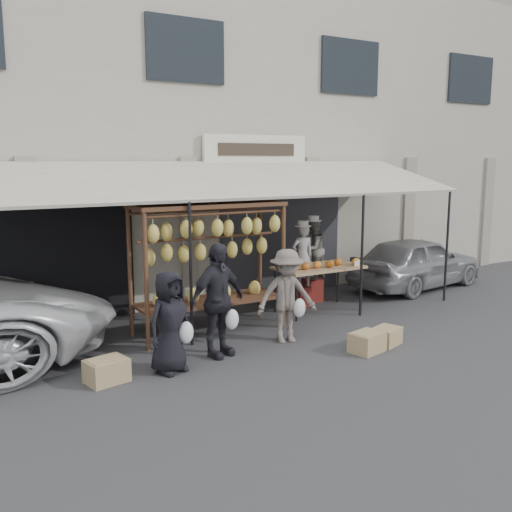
{
  "coord_description": "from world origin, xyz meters",
  "views": [
    {
      "loc": [
        -4.55,
        -6.98,
        2.94
      ],
      "look_at": [
        0.34,
        1.4,
        1.3
      ],
      "focal_mm": 40.0,
      "sensor_mm": 36.0,
      "label": 1
    }
  ],
  "objects_px": {
    "customer_mid": "(217,300)",
    "sedan": "(416,262)",
    "crate_near_b": "(386,336)",
    "crate_near_a": "(367,342)",
    "banana_rack": "(210,242)",
    "produce_table": "(320,268)",
    "customer_right": "(287,296)",
    "customer_left": "(170,322)",
    "vendor_right": "(313,249)",
    "crate_far": "(107,371)",
    "vendor_left": "(302,256)"
  },
  "relations": [
    {
      "from": "customer_mid",
      "to": "sedan",
      "type": "distance_m",
      "value": 6.34
    },
    {
      "from": "crate_near_b",
      "to": "sedan",
      "type": "relative_size",
      "value": 0.13
    },
    {
      "from": "crate_near_a",
      "to": "sedan",
      "type": "distance_m",
      "value": 4.93
    },
    {
      "from": "crate_near_a",
      "to": "crate_near_b",
      "type": "xyz_separation_m",
      "value": [
        0.51,
        0.12,
        -0.01
      ]
    },
    {
      "from": "banana_rack",
      "to": "customer_mid",
      "type": "relative_size",
      "value": 1.5
    },
    {
      "from": "produce_table",
      "to": "customer_right",
      "type": "distance_m",
      "value": 2.01
    },
    {
      "from": "customer_right",
      "to": "customer_left",
      "type": "bearing_deg",
      "value": -157.07
    },
    {
      "from": "banana_rack",
      "to": "vendor_right",
      "type": "relative_size",
      "value": 2.07
    },
    {
      "from": "banana_rack",
      "to": "sedan",
      "type": "xyz_separation_m",
      "value": [
        5.64,
        0.76,
        -0.96
      ]
    },
    {
      "from": "customer_mid",
      "to": "crate_near_a",
      "type": "xyz_separation_m",
      "value": [
        2.08,
        -1.01,
        -0.71
      ]
    },
    {
      "from": "sedan",
      "to": "produce_table",
      "type": "bearing_deg",
      "value": 92.05
    },
    {
      "from": "customer_right",
      "to": "vendor_right",
      "type": "bearing_deg",
      "value": 60.22
    },
    {
      "from": "vendor_right",
      "to": "crate_near_a",
      "type": "relative_size",
      "value": 2.46
    },
    {
      "from": "crate_far",
      "to": "customer_left",
      "type": "bearing_deg",
      "value": -4.86
    },
    {
      "from": "customer_mid",
      "to": "vendor_right",
      "type": "bearing_deg",
      "value": 15.61
    },
    {
      "from": "vendor_left",
      "to": "produce_table",
      "type": "bearing_deg",
      "value": 101.8
    },
    {
      "from": "produce_table",
      "to": "crate_near_b",
      "type": "distance_m",
      "value": 2.31
    },
    {
      "from": "banana_rack",
      "to": "vendor_left",
      "type": "height_order",
      "value": "banana_rack"
    },
    {
      "from": "vendor_right",
      "to": "customer_left",
      "type": "xyz_separation_m",
      "value": [
        -4.1,
        -2.3,
        -0.39
      ]
    },
    {
      "from": "produce_table",
      "to": "crate_far",
      "type": "xyz_separation_m",
      "value": [
        -4.6,
        -1.47,
        -0.71
      ]
    },
    {
      "from": "produce_table",
      "to": "crate_near_a",
      "type": "xyz_separation_m",
      "value": [
        -0.78,
        -2.29,
        -0.72
      ]
    },
    {
      "from": "customer_mid",
      "to": "customer_right",
      "type": "xyz_separation_m",
      "value": [
        1.27,
        0.04,
        -0.1
      ]
    },
    {
      "from": "vendor_right",
      "to": "crate_far",
      "type": "bearing_deg",
      "value": 5.1
    },
    {
      "from": "customer_mid",
      "to": "crate_near_b",
      "type": "height_order",
      "value": "customer_mid"
    },
    {
      "from": "crate_far",
      "to": "customer_mid",
      "type": "bearing_deg",
      "value": 6.2
    },
    {
      "from": "banana_rack",
      "to": "crate_far",
      "type": "distance_m",
      "value": 2.9
    },
    {
      "from": "vendor_left",
      "to": "crate_far",
      "type": "height_order",
      "value": "vendor_left"
    },
    {
      "from": "produce_table",
      "to": "customer_right",
      "type": "xyz_separation_m",
      "value": [
        -1.58,
        -1.24,
        -0.1
      ]
    },
    {
      "from": "crate_far",
      "to": "vendor_right",
      "type": "bearing_deg",
      "value": 24.05
    },
    {
      "from": "banana_rack",
      "to": "vendor_left",
      "type": "bearing_deg",
      "value": 16.43
    },
    {
      "from": "crate_near_a",
      "to": "crate_near_b",
      "type": "height_order",
      "value": "crate_near_a"
    },
    {
      "from": "produce_table",
      "to": "crate_near_b",
      "type": "height_order",
      "value": "produce_table"
    },
    {
      "from": "customer_right",
      "to": "crate_far",
      "type": "bearing_deg",
      "value": -160.86
    },
    {
      "from": "produce_table",
      "to": "crate_near_a",
      "type": "relative_size",
      "value": 3.34
    },
    {
      "from": "crate_near_b",
      "to": "vendor_left",
      "type": "bearing_deg",
      "value": 85.17
    },
    {
      "from": "customer_right",
      "to": "crate_far",
      "type": "relative_size",
      "value": 2.93
    },
    {
      "from": "vendor_right",
      "to": "crate_near_b",
      "type": "xyz_separation_m",
      "value": [
        -0.65,
        -2.93,
        -0.97
      ]
    },
    {
      "from": "produce_table",
      "to": "customer_mid",
      "type": "xyz_separation_m",
      "value": [
        -2.85,
        -1.28,
        -0.0
      ]
    },
    {
      "from": "crate_near_a",
      "to": "sedan",
      "type": "xyz_separation_m",
      "value": [
        3.98,
        2.88,
        0.45
      ]
    },
    {
      "from": "crate_near_b",
      "to": "crate_far",
      "type": "xyz_separation_m",
      "value": [
        -4.33,
        0.7,
        0.02
      ]
    },
    {
      "from": "banana_rack",
      "to": "crate_near_b",
      "type": "distance_m",
      "value": 3.28
    },
    {
      "from": "vendor_left",
      "to": "crate_near_a",
      "type": "distance_m",
      "value": 3.05
    },
    {
      "from": "banana_rack",
      "to": "customer_right",
      "type": "bearing_deg",
      "value": -51.43
    },
    {
      "from": "sedan",
      "to": "crate_far",
      "type": "bearing_deg",
      "value": 96.43
    },
    {
      "from": "vendor_left",
      "to": "customer_right",
      "type": "height_order",
      "value": "vendor_left"
    },
    {
      "from": "customer_mid",
      "to": "sedan",
      "type": "relative_size",
      "value": 0.49
    },
    {
      "from": "customer_left",
      "to": "customer_mid",
      "type": "height_order",
      "value": "customer_mid"
    },
    {
      "from": "customer_left",
      "to": "customer_right",
      "type": "distance_m",
      "value": 2.16
    },
    {
      "from": "vendor_left",
      "to": "crate_near_b",
      "type": "relative_size",
      "value": 2.73
    },
    {
      "from": "produce_table",
      "to": "vendor_right",
      "type": "xyz_separation_m",
      "value": [
        0.38,
        0.75,
        0.24
      ]
    }
  ]
}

